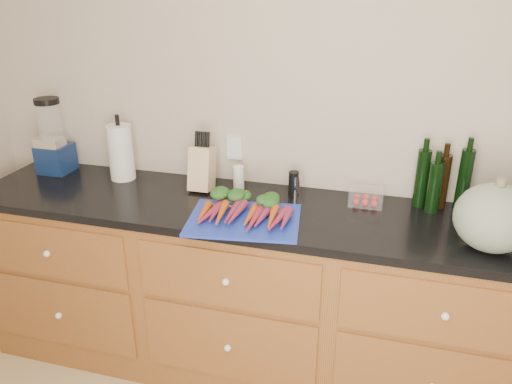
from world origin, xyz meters
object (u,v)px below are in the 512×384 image
(cutting_board, at_px, (244,220))
(knife_block, at_px, (202,168))
(blender_appliance, at_px, (53,140))
(squash, at_px, (494,218))
(tomato_box, at_px, (366,197))
(carrots, at_px, (247,210))
(paper_towel, at_px, (121,152))

(cutting_board, relative_size, knife_block, 2.21)
(cutting_board, height_order, blender_appliance, blender_appliance)
(squash, xyz_separation_m, blender_appliance, (-2.18, 0.29, 0.04))
(squash, bearing_deg, tomato_box, 148.68)
(cutting_board, distance_m, carrots, 0.05)
(blender_appliance, height_order, tomato_box, blender_appliance)
(carrots, relative_size, knife_block, 1.85)
(squash, distance_m, knife_block, 1.34)
(blender_appliance, distance_m, paper_towel, 0.41)
(cutting_board, xyz_separation_m, squash, (1.00, 0.03, 0.13))
(blender_appliance, xyz_separation_m, paper_towel, (0.41, 0.00, -0.03))
(paper_towel, bearing_deg, tomato_box, 0.45)
(carrots, distance_m, paper_towel, 0.83)
(blender_appliance, relative_size, tomato_box, 2.63)
(cutting_board, relative_size, blender_appliance, 1.19)
(carrots, bearing_deg, knife_block, 139.92)
(carrots, bearing_deg, blender_appliance, 166.69)
(blender_appliance, relative_size, paper_towel, 1.39)
(tomato_box, bearing_deg, blender_appliance, -179.58)
(carrots, bearing_deg, cutting_board, -90.00)
(paper_towel, bearing_deg, cutting_board, -22.55)
(carrots, xyz_separation_m, blender_appliance, (-1.18, 0.28, 0.14))
(cutting_board, xyz_separation_m, blender_appliance, (-1.18, 0.32, 0.17))
(paper_towel, bearing_deg, blender_appliance, -179.69)
(carrots, distance_m, squash, 1.01)
(carrots, relative_size, paper_towel, 1.38)
(cutting_board, bearing_deg, squash, 1.52)
(cutting_board, height_order, squash, squash)
(cutting_board, distance_m, blender_appliance, 1.23)
(blender_appliance, bearing_deg, tomato_box, 0.42)
(squash, relative_size, blender_appliance, 0.73)
(blender_appliance, height_order, knife_block, blender_appliance)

